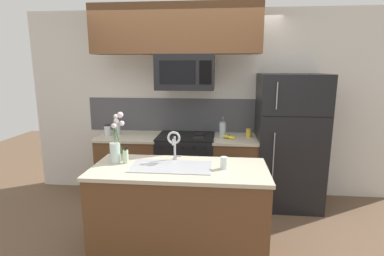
{
  "coord_description": "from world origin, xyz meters",
  "views": [
    {
      "loc": [
        0.46,
        -3.0,
        1.84
      ],
      "look_at": [
        0.14,
        0.27,
        1.16
      ],
      "focal_mm": 28.0,
      "sensor_mm": 36.0,
      "label": 1
    }
  ],
  "objects": [
    {
      "name": "flower_vase",
      "position": [
        -0.55,
        -0.27,
        1.07
      ],
      "size": [
        0.14,
        0.15,
        0.5
      ],
      "color": "silver",
      "rests_on": "island_counter"
    },
    {
      "name": "back_counter_right",
      "position": [
        0.66,
        0.9,
        0.46
      ],
      "size": [
        0.59,
        0.65,
        0.91
      ],
      "color": "brown",
      "rests_on": "ground"
    },
    {
      "name": "dish_soap_bottle",
      "position": [
        -0.45,
        -0.28,
        0.98
      ],
      "size": [
        0.06,
        0.05,
        0.16
      ],
      "color": "beige",
      "rests_on": "island_counter"
    },
    {
      "name": "french_press",
      "position": [
        0.49,
        0.96,
        1.01
      ],
      "size": [
        0.09,
        0.09,
        0.27
      ],
      "color": "silver",
      "rests_on": "back_counter_right"
    },
    {
      "name": "storage_jar_medium",
      "position": [
        -0.96,
        0.93,
        0.99
      ],
      "size": [
        0.1,
        0.1,
        0.17
      ],
      "color": "silver",
      "rests_on": "back_counter_left"
    },
    {
      "name": "microwave",
      "position": [
        0.0,
        0.88,
        1.77
      ],
      "size": [
        0.74,
        0.4,
        0.45
      ],
      "color": "black"
    },
    {
      "name": "back_counter_left",
      "position": [
        -0.78,
        0.9,
        0.46
      ],
      "size": [
        0.83,
        0.65,
        0.91
      ],
      "color": "brown",
      "rests_on": "ground"
    },
    {
      "name": "island_counter",
      "position": [
        0.08,
        -0.35,
        0.46
      ],
      "size": [
        1.65,
        0.73,
        0.91
      ],
      "color": "brown",
      "rests_on": "ground"
    },
    {
      "name": "sink_faucet",
      "position": [
        0.01,
        -0.16,
        1.11
      ],
      "size": [
        0.14,
        0.14,
        0.31
      ],
      "color": "#B7BABF",
      "rests_on": "island_counter"
    },
    {
      "name": "refrigerator",
      "position": [
        1.36,
        0.92,
        0.87
      ],
      "size": [
        0.83,
        0.74,
        1.75
      ],
      "color": "black",
      "rests_on": "ground"
    },
    {
      "name": "stove_range",
      "position": [
        0.0,
        0.9,
        0.46
      ],
      "size": [
        0.76,
        0.64,
        0.93
      ],
      "color": "black",
      "rests_on": "ground"
    },
    {
      "name": "kitchen_sink",
      "position": [
        0.01,
        -0.35,
        0.84
      ],
      "size": [
        0.76,
        0.39,
        0.16
      ],
      "color": "#ADAFB5",
      "rests_on": "island_counter"
    },
    {
      "name": "rear_partition",
      "position": [
        0.3,
        1.28,
        1.3
      ],
      "size": [
        5.2,
        0.1,
        2.6
      ],
      "primitive_type": "cube",
      "color": "silver",
      "rests_on": "ground"
    },
    {
      "name": "banana_bunch",
      "position": [
        0.58,
        0.84,
        0.93
      ],
      "size": [
        0.19,
        0.12,
        0.08
      ],
      "color": "yellow",
      "rests_on": "back_counter_right"
    },
    {
      "name": "upper_cabinet_band",
      "position": [
        -0.12,
        0.85,
        2.29
      ],
      "size": [
        2.12,
        0.34,
        0.6
      ],
      "primitive_type": "cube",
      "color": "brown"
    },
    {
      "name": "coffee_tin",
      "position": [
        0.84,
        0.95,
        0.97
      ],
      "size": [
        0.08,
        0.08,
        0.11
      ],
      "primitive_type": "cylinder",
      "color": "gold",
      "rests_on": "back_counter_right"
    },
    {
      "name": "ground_plane",
      "position": [
        0.0,
        0.0,
        0.0
      ],
      "size": [
        10.0,
        10.0,
        0.0
      ],
      "primitive_type": "plane",
      "color": "brown"
    },
    {
      "name": "splash_band",
      "position": [
        0.0,
        1.22,
        1.15
      ],
      "size": [
        2.92,
        0.01,
        0.48
      ],
      "primitive_type": "cube",
      "color": "#4C4C51",
      "rests_on": "rear_partition"
    },
    {
      "name": "storage_jar_tall",
      "position": [
        -1.08,
        0.87,
        0.98
      ],
      "size": [
        0.08,
        0.08,
        0.15
      ],
      "color": "silver",
      "rests_on": "back_counter_left"
    },
    {
      "name": "drinking_glass",
      "position": [
        0.5,
        -0.35,
        0.97
      ],
      "size": [
        0.07,
        0.07,
        0.11
      ],
      "color": "silver",
      "rests_on": "island_counter"
    }
  ]
}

